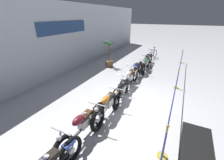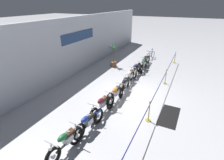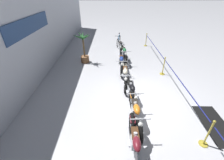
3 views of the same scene
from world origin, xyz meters
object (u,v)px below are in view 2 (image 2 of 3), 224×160
(motorcycle_green_7, at_px, (143,65))
(stanchion_far_left, at_px, (153,99))
(motorcycle_cream_5, at_px, (130,77))
(motorcycle_black_8, at_px, (146,60))
(motorcycle_black_4, at_px, (125,85))
(potted_palm_left_of_row, at_px, (113,57))
(motorcycle_blue_1, at_px, (88,123))
(bicycle, at_px, (151,55))
(stanchion_mid_left, at_px, (149,114))
(floor_banner, at_px, (169,116))
(stanchion_mid_right, at_px, (165,79))
(motorcycle_green_0, at_px, (67,141))
(motorcycle_maroon_2, at_px, (102,105))
(motorcycle_blue_6, at_px, (135,70))
(stanchion_far_right, at_px, (175,59))
(motorcycle_orange_3, at_px, (116,94))

(motorcycle_green_7, xyz_separation_m, stanchion_far_left, (-5.66, -2.07, 0.29))
(motorcycle_cream_5, distance_m, motorcycle_green_7, 2.80)
(motorcycle_black_8, bearing_deg, motorcycle_black_4, -178.43)
(motorcycle_cream_5, height_order, potted_palm_left_of_row, potted_palm_left_of_row)
(motorcycle_green_7, bearing_deg, motorcycle_blue_1, 179.59)
(potted_palm_left_of_row, bearing_deg, motorcycle_black_8, -58.96)
(motorcycle_green_7, xyz_separation_m, bicycle, (3.30, 0.21, -0.10))
(motorcycle_green_7, relative_size, bicycle, 1.40)
(motorcycle_cream_5, distance_m, stanchion_mid_left, 4.22)
(motorcycle_black_8, xyz_separation_m, floor_banner, (-6.81, -3.08, -0.46))
(bicycle, distance_m, stanchion_mid_right, 5.65)
(motorcycle_green_7, height_order, stanchion_far_left, stanchion_far_left)
(potted_palm_left_of_row, bearing_deg, motorcycle_green_0, -165.61)
(motorcycle_maroon_2, distance_m, stanchion_far_left, 2.52)
(motorcycle_maroon_2, xyz_separation_m, motorcycle_black_4, (2.58, -0.17, -0.01))
(motorcycle_black_4, xyz_separation_m, bicycle, (7.47, 0.20, -0.09))
(bicycle, bearing_deg, motorcycle_cream_5, -179.45)
(bicycle, bearing_deg, stanchion_far_left, -165.69)
(stanchion_mid_left, xyz_separation_m, floor_banner, (0.80, -0.85, -0.35))
(motorcycle_blue_6, distance_m, motorcycle_black_8, 2.57)
(motorcycle_black_8, distance_m, potted_palm_left_of_row, 2.87)
(stanchion_mid_right, xyz_separation_m, floor_banner, (-3.71, -0.85, -0.35))
(stanchion_mid_right, height_order, stanchion_far_right, same)
(motorcycle_blue_6, distance_m, motorcycle_green_7, 1.36)
(motorcycle_orange_3, distance_m, stanchion_far_right, 8.77)
(stanchion_mid_right, bearing_deg, motorcycle_cream_5, 112.57)
(motorcycle_cream_5, xyz_separation_m, bicycle, (6.10, 0.06, -0.10))
(motorcycle_blue_1, distance_m, motorcycle_black_4, 4.10)
(motorcycle_orange_3, relative_size, stanchion_far_left, 0.16)
(motorcycle_blue_6, height_order, bicycle, motorcycle_blue_6)
(motorcycle_orange_3, xyz_separation_m, bicycle, (8.79, 0.20, -0.11))
(motorcycle_blue_1, xyz_separation_m, stanchion_far_left, (2.62, -2.13, 0.30))
(motorcycle_green_0, height_order, motorcycle_black_8, motorcycle_green_0)
(motorcycle_blue_6, xyz_separation_m, potted_palm_left_of_row, (1.10, 2.33, 0.43))
(motorcycle_orange_3, height_order, motorcycle_black_8, motorcycle_orange_3)
(bicycle, bearing_deg, motorcycle_black_8, -178.46)
(motorcycle_maroon_2, relative_size, motorcycle_orange_3, 1.05)
(motorcycle_blue_1, xyz_separation_m, motorcycle_orange_3, (2.79, -0.05, 0.01))
(motorcycle_maroon_2, relative_size, motorcycle_blue_6, 1.00)
(motorcycle_green_7, xyz_separation_m, floor_banner, (-5.59, -2.93, -0.47))
(motorcycle_orange_3, height_order, motorcycle_cream_5, motorcycle_orange_3)
(motorcycle_black_8, bearing_deg, floor_banner, -155.68)
(motorcycle_cream_5, bearing_deg, motorcycle_blue_1, -179.05)
(motorcycle_black_4, distance_m, motorcycle_cream_5, 1.39)
(motorcycle_blue_1, xyz_separation_m, potted_palm_left_of_row, (8.04, 2.52, 0.43))
(floor_banner, bearing_deg, motorcycle_black_8, 25.64)
(motorcycle_maroon_2, xyz_separation_m, stanchion_mid_right, (4.88, -2.25, -0.11))
(stanchion_far_left, distance_m, stanchion_mid_left, 0.83)
(motorcycle_blue_6, distance_m, stanchion_far_left, 4.92)
(motorcycle_green_7, height_order, motorcycle_black_8, motorcycle_green_7)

